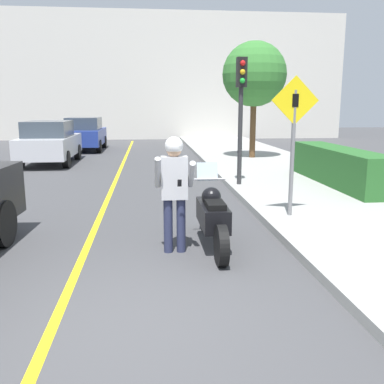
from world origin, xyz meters
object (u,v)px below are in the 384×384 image
object	(u,v)px
motorcycle	(212,216)
traffic_light	(241,97)
street_tree	(254,75)
parked_car_silver	(50,142)
crossing_sign	(294,133)
parked_car_blue	(85,134)
person_biker	(174,182)

from	to	relation	value
motorcycle	traffic_light	distance (m)	5.33
street_tree	parked_car_silver	world-z (taller)	street_tree
crossing_sign	parked_car_blue	distance (m)	15.81
person_biker	traffic_light	size ratio (longest dim) A/B	0.54
person_biker	crossing_sign	distance (m)	2.87
motorcycle	person_biker	bearing A→B (deg)	-160.00
traffic_light	parked_car_blue	world-z (taller)	traffic_light
motorcycle	person_biker	distance (m)	0.91
motorcycle	crossing_sign	bearing A→B (deg)	36.72
street_tree	motorcycle	bearing A→B (deg)	-106.91
parked_car_blue	parked_car_silver	bearing A→B (deg)	-96.65
crossing_sign	traffic_light	distance (m)	3.52
motorcycle	traffic_light	world-z (taller)	traffic_light
parked_car_blue	traffic_light	bearing A→B (deg)	-62.99
person_biker	parked_car_blue	distance (m)	16.53
traffic_light	street_tree	world-z (taller)	street_tree
motorcycle	person_biker	size ratio (longest dim) A/B	1.29
motorcycle	parked_car_blue	bearing A→B (deg)	104.95
traffic_light	parked_car_silver	world-z (taller)	traffic_light
street_tree	parked_car_blue	bearing A→B (deg)	146.10
motorcycle	crossing_sign	xyz separation A→B (m)	(1.73, 1.29, 1.24)
parked_car_silver	parked_car_blue	distance (m)	5.26
crossing_sign	street_tree	xyz separation A→B (m)	(1.56, 9.54, 1.74)
parked_car_silver	parked_car_blue	xyz separation A→B (m)	(0.61, 5.23, 0.00)
motorcycle	street_tree	world-z (taller)	street_tree
motorcycle	street_tree	distance (m)	11.71
person_biker	parked_car_silver	size ratio (longest dim) A/B	0.43
parked_car_blue	person_biker	bearing A→B (deg)	-77.35
parked_car_silver	parked_car_blue	world-z (taller)	same
crossing_sign	parked_car_blue	world-z (taller)	crossing_sign
person_biker	crossing_sign	xyz separation A→B (m)	(2.35, 1.52, 0.63)
crossing_sign	street_tree	bearing A→B (deg)	80.69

